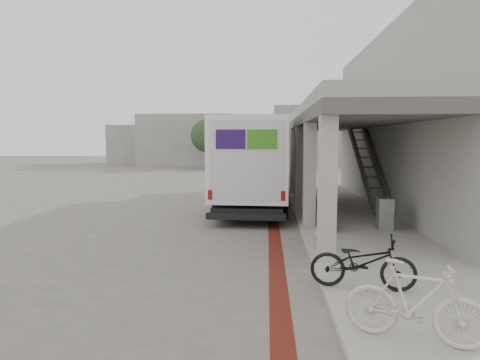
# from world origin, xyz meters

# --- Properties ---
(ground) EXTENTS (120.00, 120.00, 0.00)m
(ground) POSITION_xyz_m (0.00, 0.00, 0.00)
(ground) COLOR #635E55
(ground) RESTS_ON ground
(bike_lane_stripe) EXTENTS (0.35, 40.00, 0.01)m
(bike_lane_stripe) POSITION_xyz_m (1.00, 2.00, 0.01)
(bike_lane_stripe) COLOR #5C1B12
(bike_lane_stripe) RESTS_ON ground
(sidewalk) EXTENTS (4.40, 28.00, 0.12)m
(sidewalk) POSITION_xyz_m (4.00, 0.00, 0.06)
(sidewalk) COLOR #A09C90
(sidewalk) RESTS_ON ground
(transit_building) EXTENTS (7.60, 17.00, 7.00)m
(transit_building) POSITION_xyz_m (6.83, 4.50, 3.40)
(transit_building) COLOR gray
(transit_building) RESTS_ON ground
(distant_backdrop) EXTENTS (28.00, 10.00, 6.50)m
(distant_backdrop) POSITION_xyz_m (-2.84, 35.89, 2.70)
(distant_backdrop) COLOR gray
(distant_backdrop) RESTS_ON ground
(tree_left) EXTENTS (3.20, 3.20, 4.80)m
(tree_left) POSITION_xyz_m (-5.00, 28.00, 3.18)
(tree_left) COLOR #38281C
(tree_left) RESTS_ON ground
(tree_mid) EXTENTS (3.20, 3.20, 4.80)m
(tree_mid) POSITION_xyz_m (2.00, 30.00, 3.18)
(tree_mid) COLOR #38281C
(tree_mid) RESTS_ON ground
(tree_right) EXTENTS (3.20, 3.20, 4.80)m
(tree_right) POSITION_xyz_m (10.00, 29.00, 3.18)
(tree_right) COLOR #38281C
(tree_right) RESTS_ON ground
(fedex_truck) EXTENTS (3.01, 8.54, 3.59)m
(fedex_truck) POSITION_xyz_m (0.30, 4.37, 1.91)
(fedex_truck) COLOR black
(fedex_truck) RESTS_ON ground
(bench) EXTENTS (0.40, 1.69, 0.40)m
(bench) POSITION_xyz_m (2.60, 0.14, 0.40)
(bench) COLOR slate
(bench) RESTS_ON sidewalk
(bollard_near) EXTENTS (0.44, 0.44, 0.66)m
(bollard_near) POSITION_xyz_m (2.52, 0.04, 0.45)
(bollard_near) COLOR gray
(bollard_near) RESTS_ON sidewalk
(bollard_far) EXTENTS (0.36, 0.36, 0.54)m
(bollard_far) POSITION_xyz_m (2.10, -2.60, 0.39)
(bollard_far) COLOR gray
(bollard_far) RESTS_ON sidewalk
(utility_cabinet) EXTENTS (0.47, 0.60, 0.95)m
(utility_cabinet) POSITION_xyz_m (4.30, -0.08, 0.60)
(utility_cabinet) COLOR slate
(utility_cabinet) RESTS_ON sidewalk
(bicycle_black) EXTENTS (1.94, 0.97, 0.98)m
(bicycle_black) POSITION_xyz_m (2.50, -5.32, 0.61)
(bicycle_black) COLOR black
(bicycle_black) RESTS_ON sidewalk
(bicycle_cream) EXTENTS (1.88, 1.14, 1.10)m
(bicycle_cream) POSITION_xyz_m (2.74, -7.36, 0.67)
(bicycle_cream) COLOR beige
(bicycle_cream) RESTS_ON sidewalk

